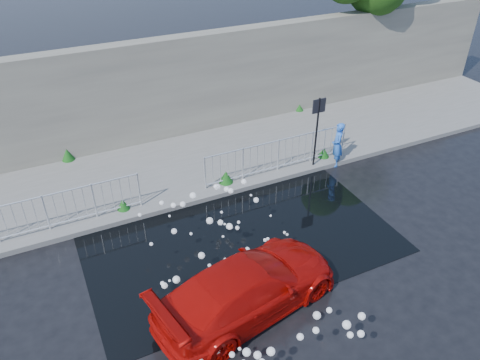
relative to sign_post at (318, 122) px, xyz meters
name	(u,v)px	position (x,y,z in m)	size (l,w,h in m)	color
ground	(238,267)	(-4.20, -3.10, -1.72)	(90.00, 90.00, 0.00)	black
pavement	(173,168)	(-4.20, 1.90, -1.65)	(30.00, 4.00, 0.15)	slate
curb	(195,200)	(-4.20, -0.10, -1.64)	(30.00, 0.25, 0.16)	slate
retaining_wall	(148,92)	(-4.20, 4.10, 0.18)	(30.00, 0.60, 3.50)	#666056
puddle	(239,238)	(-3.70, -2.10, -1.72)	(8.00, 5.00, 0.01)	black
sign_post	(318,122)	(0.00, 0.00, 0.00)	(0.45, 0.06, 2.50)	black
railing_left	(46,212)	(-8.20, 0.25, -0.99)	(5.05, 0.05, 1.10)	silver
railing_right	(278,154)	(-1.20, 0.25, -0.99)	(5.05, 0.05, 1.10)	silver
weeds	(164,172)	(-4.64, 1.39, -1.39)	(12.17, 3.93, 0.41)	#134612
water_spray	(237,266)	(-4.53, -3.76, -0.99)	(3.48, 5.74, 1.07)	white
red_car	(248,287)	(-4.54, -4.35, -1.09)	(1.78, 4.38, 1.27)	#B20B07
person	(337,145)	(0.81, -0.10, -0.96)	(0.55, 0.36, 1.52)	blue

